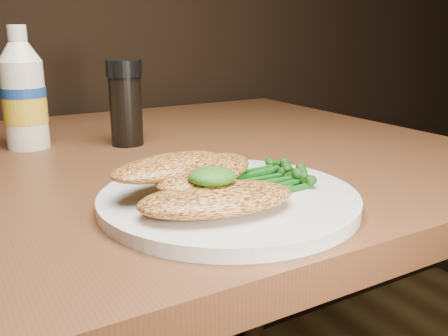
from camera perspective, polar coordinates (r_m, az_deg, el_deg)
plate at (r=0.52m, az=0.54°, el=-3.59°), size 0.27×0.27×0.01m
chicken_front at (r=0.46m, az=-0.83°, el=-3.56°), size 0.16×0.11×0.02m
chicken_mid at (r=0.52m, az=-2.18°, el=-0.41°), size 0.16×0.14×0.02m
chicken_back at (r=0.52m, az=-6.26°, el=0.20°), size 0.15×0.10×0.02m
pesto_front at (r=0.47m, az=-1.39°, el=-0.97°), size 0.06×0.05×0.02m
broccolini_bundle at (r=0.54m, az=3.85°, el=-1.06°), size 0.13×0.10×0.02m
mayo_bottle at (r=0.81m, az=-22.17°, el=8.53°), size 0.08×0.08×0.18m
pepper_grinder at (r=0.79m, az=-11.26°, el=7.34°), size 0.07×0.07×0.13m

